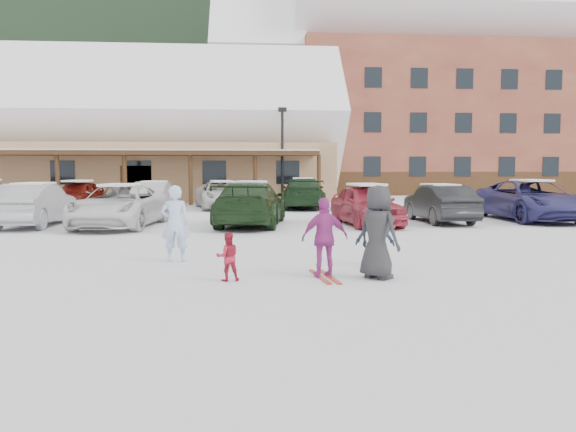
{
  "coord_description": "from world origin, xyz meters",
  "views": [
    {
      "loc": [
        -0.62,
        -10.77,
        1.98
      ],
      "look_at": [
        0.3,
        1.0,
        1.0
      ],
      "focal_mm": 35.0,
      "sensor_mm": 36.0,
      "label": 1
    }
  ],
  "objects": [
    {
      "name": "parked_car_5",
      "position": [
        6.67,
        9.66,
        0.71
      ],
      "size": [
        1.6,
        4.33,
        1.42
      ],
      "primitive_type": "imported",
      "rotation": [
        0.0,
        0.0,
        3.16
      ],
      "color": "black",
      "rests_on": "ground"
    },
    {
      "name": "adult_skier",
      "position": [
        -2.1,
        1.35,
        0.82
      ],
      "size": [
        0.6,
        0.4,
        1.65
      ],
      "primitive_type": "imported",
      "rotation": [
        0.0,
        0.0,
        3.15
      ],
      "color": "#AFCCEF",
      "rests_on": "ground"
    },
    {
      "name": "alpine_hotel",
      "position": [
        14.27,
        38.0,
        8.63
      ],
      "size": [
        31.48,
        14.01,
        21.48
      ],
      "color": "brown",
      "rests_on": "ground"
    },
    {
      "name": "parked_car_2",
      "position": [
        -4.89,
        8.86,
        0.73
      ],
      "size": [
        2.97,
        5.49,
        1.46
      ],
      "primitive_type": "imported",
      "rotation": [
        0.0,
        0.0,
        -0.1
      ],
      "color": "silver",
      "rests_on": "ground"
    },
    {
      "name": "parked_car_10",
      "position": [
        -1.75,
        17.64,
        0.7
      ],
      "size": [
        3.14,
        5.35,
        1.4
      ],
      "primitive_type": "imported",
      "rotation": [
        0.0,
        0.0,
        0.17
      ],
      "color": "silver",
      "rests_on": "ground"
    },
    {
      "name": "lamp_post",
      "position": [
        1.67,
        22.95,
        3.23
      ],
      "size": [
        0.5,
        0.25,
        5.66
      ],
      "color": "black",
      "rests_on": "ground"
    },
    {
      "name": "parked_car_4",
      "position": [
        3.69,
        8.79,
        0.73
      ],
      "size": [
        2.22,
        4.46,
        1.46
      ],
      "primitive_type": "imported",
      "rotation": [
        0.0,
        0.0,
        0.12
      ],
      "color": "#AD3043",
      "rests_on": "ground"
    },
    {
      "name": "parked_car_1",
      "position": [
        -7.91,
        9.35,
        0.75
      ],
      "size": [
        1.61,
        4.56,
        1.5
      ],
      "primitive_type": "imported",
      "rotation": [
        0.0,
        0.0,
        3.14
      ],
      "color": "#A0A1A4",
      "rests_on": "ground"
    },
    {
      "name": "forested_hillside",
      "position": [
        0.0,
        85.0,
        19.0
      ],
      "size": [
        300.0,
        70.0,
        38.0
      ],
      "primitive_type": "cube",
      "color": "black",
      "rests_on": "ground"
    },
    {
      "name": "parked_car_6",
      "position": [
        10.48,
        10.19,
        0.78
      ],
      "size": [
        2.67,
        5.67,
        1.57
      ],
      "primitive_type": "imported",
      "rotation": [
        0.0,
        0.0,
        0.01
      ],
      "color": "navy",
      "rests_on": "ground"
    },
    {
      "name": "toddler_red",
      "position": [
        -0.92,
        -0.85,
        0.43
      ],
      "size": [
        0.48,
        0.4,
        0.87
      ],
      "primitive_type": "imported",
      "rotation": [
        0.0,
        0.0,
        3.33
      ],
      "color": "#AD1E32",
      "rests_on": "ground"
    },
    {
      "name": "conifer_3",
      "position": [
        6.0,
        44.0,
        5.12
      ],
      "size": [
        3.96,
        3.96,
        9.18
      ],
      "color": "black",
      "rests_on": "ground"
    },
    {
      "name": "ground",
      "position": [
        0.0,
        0.0,
        0.0
      ],
      "size": [
        160.0,
        160.0,
        0.0
      ],
      "primitive_type": "plane",
      "color": "silver",
      "rests_on": "ground"
    },
    {
      "name": "parked_car_9",
      "position": [
        -4.9,
        16.41,
        0.7
      ],
      "size": [
        1.65,
        4.32,
        1.41
      ],
      "primitive_type": "imported",
      "rotation": [
        0.0,
        0.0,
        3.1
      ],
      "color": "#ABAAAF",
      "rests_on": "ground"
    },
    {
      "name": "parked_car_8",
      "position": [
        -8.81,
        17.57,
        0.72
      ],
      "size": [
        2.04,
        4.33,
        1.43
      ],
      "primitive_type": "imported",
      "rotation": [
        0.0,
        0.0,
        -0.08
      ],
      "color": "#5A110B",
      "rests_on": "ground"
    },
    {
      "name": "skis_child_navy",
      "position": [
        2.07,
        0.59,
        0.01
      ],
      "size": [
        0.63,
        1.39,
        0.03
      ],
      "primitive_type": "cube",
      "rotation": [
        0.0,
        0.0,
        2.82
      ],
      "color": "#B02E19",
      "rests_on": "ground"
    },
    {
      "name": "parked_car_3",
      "position": [
        -0.39,
        9.02,
        0.77
      ],
      "size": [
        2.93,
        5.59,
        1.55
      ],
      "primitive_type": "imported",
      "rotation": [
        0.0,
        0.0,
        2.99
      ],
      "color": "#1C3419",
      "rests_on": "ground"
    },
    {
      "name": "parked_car_11",
      "position": [
        2.35,
        17.6,
        0.77
      ],
      "size": [
        2.55,
        5.43,
        1.53
      ],
      "primitive_type": "imported",
      "rotation": [
        0.0,
        0.0,
        3.06
      ],
      "color": "#1A341A",
      "rests_on": "ground"
    },
    {
      "name": "day_lodge",
      "position": [
        -9.0,
        27.96,
        3.94
      ],
      "size": [
        29.12,
        12.5,
        10.38
      ],
      "color": "tan",
      "rests_on": "ground"
    },
    {
      "name": "bystander_dark",
      "position": [
        1.79,
        -0.84,
        0.85
      ],
      "size": [
        0.94,
        0.99,
        1.7
      ],
      "primitive_type": "imported",
      "rotation": [
        0.0,
        0.0,
        2.25
      ],
      "color": "#2A2A2C",
      "rests_on": "ground"
    },
    {
      "name": "conifer_4",
      "position": [
        34.0,
        46.0,
        6.54
      ],
      "size": [
        5.06,
        5.06,
        11.73
      ],
      "color": "black",
      "rests_on": "ground"
    },
    {
      "name": "child_navy",
      "position": [
        2.07,
        0.59,
        0.63
      ],
      "size": [
        0.92,
        0.7,
        1.26
      ],
      "primitive_type": "imported",
      "rotation": [
        0.0,
        0.0,
        2.82
      ],
      "color": "#1A263C",
      "rests_on": "ground"
    },
    {
      "name": "child_magenta",
      "position": [
        0.85,
        -0.67,
        0.74
      ],
      "size": [
        0.9,
        0.46,
        1.47
      ],
      "primitive_type": "imported",
      "rotation": [
        0.0,
        0.0,
        3.26
      ],
      "color": "#A9328A",
      "rests_on": "ground"
    },
    {
      "name": "skis_child_magenta",
      "position": [
        0.85,
        -0.67,
        0.01
      ],
      "size": [
        0.37,
        1.41,
        0.03
      ],
      "primitive_type": "cube",
      "rotation": [
        0.0,
        0.0,
        3.26
      ],
      "color": "#B02E19",
      "rests_on": "ground"
    }
  ]
}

